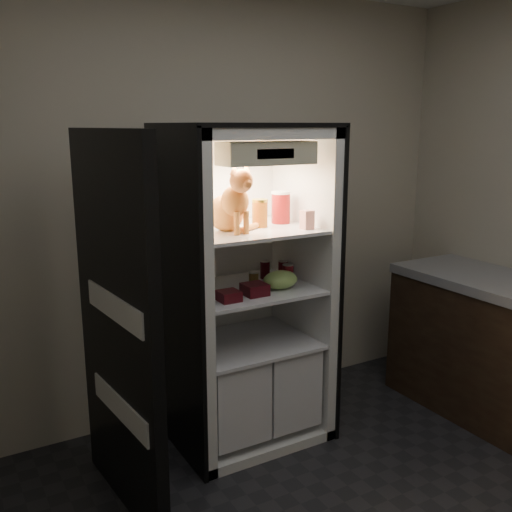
% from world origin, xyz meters
% --- Properties ---
extents(room_shell, '(3.60, 3.60, 3.60)m').
position_xyz_m(room_shell, '(0.00, 0.00, 1.62)').
color(room_shell, white).
rests_on(room_shell, floor).
extents(refrigerator, '(0.90, 0.72, 1.88)m').
position_xyz_m(refrigerator, '(0.00, 1.38, 0.79)').
color(refrigerator, white).
rests_on(refrigerator, floor).
extents(fridge_door, '(0.14, 0.87, 1.85)m').
position_xyz_m(fridge_door, '(-0.85, 1.06, 0.91)').
color(fridge_door, black).
rests_on(fridge_door, floor).
extents(tabby_cat, '(0.33, 0.37, 0.38)m').
position_xyz_m(tabby_cat, '(-0.13, 1.28, 1.43)').
color(tabby_cat, '#C66519').
rests_on(tabby_cat, refrigerator).
extents(parmesan_shaker, '(0.06, 0.06, 0.17)m').
position_xyz_m(parmesan_shaker, '(-0.06, 1.36, 1.37)').
color(parmesan_shaker, green).
rests_on(parmesan_shaker, refrigerator).
extents(mayo_tub, '(0.10, 0.10, 0.14)m').
position_xyz_m(mayo_tub, '(0.04, 1.47, 1.36)').
color(mayo_tub, white).
rests_on(mayo_tub, refrigerator).
extents(salsa_jar, '(0.09, 0.09, 0.16)m').
position_xyz_m(salsa_jar, '(0.08, 1.32, 1.37)').
color(salsa_jar, maroon).
rests_on(salsa_jar, refrigerator).
extents(pepper_jar, '(0.11, 0.11, 0.19)m').
position_xyz_m(pepper_jar, '(0.26, 1.37, 1.39)').
color(pepper_jar, '#A41915').
rests_on(pepper_jar, refrigerator).
extents(cream_carton, '(0.06, 0.06, 0.11)m').
position_xyz_m(cream_carton, '(0.28, 1.13, 1.34)').
color(cream_carton, white).
rests_on(cream_carton, refrigerator).
extents(soda_can_a, '(0.06, 0.06, 0.11)m').
position_xyz_m(soda_can_a, '(0.19, 1.44, 0.99)').
color(soda_can_a, black).
rests_on(soda_can_a, refrigerator).
extents(soda_can_b, '(0.06, 0.06, 0.11)m').
position_xyz_m(soda_can_b, '(0.29, 1.38, 1.00)').
color(soda_can_b, black).
rests_on(soda_can_b, refrigerator).
extents(soda_can_c, '(0.07, 0.07, 0.12)m').
position_xyz_m(soda_can_c, '(0.23, 1.25, 1.00)').
color(soda_can_c, black).
rests_on(soda_can_c, refrigerator).
extents(condiment_jar, '(0.06, 0.06, 0.08)m').
position_xyz_m(condiment_jar, '(0.06, 1.36, 0.98)').
color(condiment_jar, brown).
rests_on(condiment_jar, refrigerator).
extents(grape_bag, '(0.21, 0.15, 0.11)m').
position_xyz_m(grape_bag, '(0.15, 1.20, 0.99)').
color(grape_bag, '#86B353').
rests_on(grape_bag, refrigerator).
extents(berry_box_left, '(0.11, 0.11, 0.06)m').
position_xyz_m(berry_box_left, '(-0.21, 1.14, 0.97)').
color(berry_box_left, '#530D14').
rests_on(berry_box_left, refrigerator).
extents(berry_box_right, '(0.13, 0.13, 0.06)m').
position_xyz_m(berry_box_right, '(-0.04, 1.17, 0.97)').
color(berry_box_right, '#530D14').
rests_on(berry_box_right, refrigerator).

